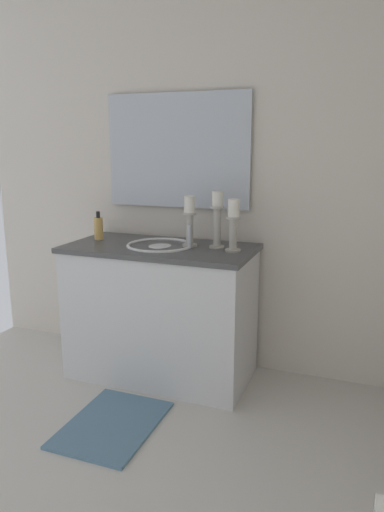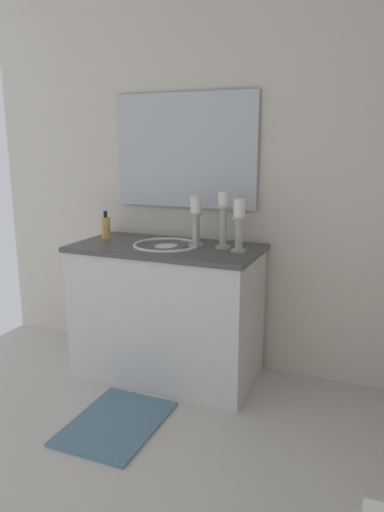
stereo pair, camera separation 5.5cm
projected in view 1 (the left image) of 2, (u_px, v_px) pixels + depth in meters
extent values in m
cube|color=beige|center=(63.00, 481.00, 2.10)|extent=(2.77, 2.90, 0.02)
cube|color=silver|center=(181.00, 176.00, 3.08)|extent=(0.04, 2.90, 2.45)
cube|color=silver|center=(161.00, 314.00, 2.97)|extent=(0.55, 1.10, 0.80)
cube|color=#4C4C4C|center=(160.00, 248.00, 2.88)|extent=(0.58, 1.13, 0.03)
sphere|color=black|center=(91.00, 293.00, 3.25)|extent=(0.02, 0.02, 0.02)
sphere|color=black|center=(74.00, 302.00, 3.07)|extent=(0.02, 0.02, 0.02)
ellipsoid|color=white|center=(160.00, 254.00, 2.89)|extent=(0.38, 0.30, 0.11)
torus|color=white|center=(160.00, 245.00, 2.87)|extent=(0.40, 0.40, 0.02)
cylinder|color=silver|center=(189.00, 237.00, 2.79)|extent=(0.02, 0.02, 0.14)
cube|color=silver|center=(177.00, 151.00, 3.00)|extent=(0.02, 0.95, 0.70)
cylinder|color=#B7B2A5|center=(233.00, 250.00, 2.73)|extent=(0.09, 0.09, 0.01)
cylinder|color=#B7B2A5|center=(233.00, 235.00, 2.71)|extent=(0.04, 0.04, 0.19)
cylinder|color=#B7B2A5|center=(233.00, 218.00, 2.69)|extent=(0.08, 0.08, 0.01)
cylinder|color=white|center=(234.00, 208.00, 2.67)|extent=(0.06, 0.06, 0.10)
cylinder|color=#B7B2A5|center=(217.00, 247.00, 2.82)|extent=(0.09, 0.09, 0.01)
cylinder|color=#B7B2A5|center=(217.00, 228.00, 2.79)|extent=(0.04, 0.04, 0.24)
cylinder|color=#B7B2A5|center=(217.00, 207.00, 2.77)|extent=(0.08, 0.08, 0.01)
cylinder|color=white|center=(217.00, 199.00, 2.76)|extent=(0.06, 0.06, 0.08)
cylinder|color=#B7B2A5|center=(190.00, 245.00, 2.87)|extent=(0.09, 0.09, 0.01)
cylinder|color=#B7B2A5|center=(190.00, 230.00, 2.85)|extent=(0.04, 0.04, 0.19)
cylinder|color=#B7B2A5|center=(190.00, 213.00, 2.83)|extent=(0.08, 0.08, 0.01)
cylinder|color=white|center=(190.00, 204.00, 2.81)|extent=(0.06, 0.06, 0.10)
cylinder|color=#E5B259|center=(99.00, 229.00, 3.05)|extent=(0.06, 0.06, 0.14)
cylinder|color=black|center=(98.00, 215.00, 3.03)|extent=(0.02, 0.02, 0.04)
cube|color=slate|center=(112.00, 424.00, 2.49)|extent=(0.60, 0.44, 0.02)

